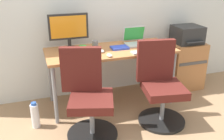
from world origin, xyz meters
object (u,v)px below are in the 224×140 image
office_chair_right (160,87)px  desktop_monitor (69,29)px  coffee_mug (83,49)px  water_bottle_on_floor (35,115)px  open_laptop (136,40)px  printer (187,34)px  office_chair_left (88,98)px  side_cabinet (184,65)px

office_chair_right → desktop_monitor: 1.29m
coffee_mug → water_bottle_on_floor: bearing=-158.3°
desktop_monitor → coffee_mug: desktop_monitor is taller
office_chair_right → open_laptop: bearing=90.8°
office_chair_right → desktop_monitor: (-0.88, 0.76, 0.56)m
printer → open_laptop: (-0.78, -0.00, -0.01)m
open_laptop → coffee_mug: open_laptop is taller
coffee_mug → printer: bearing=6.0°
desktop_monitor → coffee_mug: bearing=-61.9°
water_bottle_on_floor → open_laptop: 1.57m
office_chair_left → office_chair_right: size_ratio=1.00×
office_chair_left → side_cabinet: office_chair_left is taller
office_chair_left → desktop_monitor: bearing=93.0°
water_bottle_on_floor → coffee_mug: size_ratio=3.37×
office_chair_right → side_cabinet: size_ratio=1.38×
water_bottle_on_floor → coffee_mug: (0.62, 0.25, 0.63)m
office_chair_left → coffee_mug: bearing=81.8°
office_chair_right → desktop_monitor: bearing=139.2°
office_chair_right → open_laptop: (-0.01, 0.69, 0.37)m
water_bottle_on_floor → desktop_monitor: (0.51, 0.47, 0.84)m
office_chair_left → office_chair_right: 0.84m
side_cabinet → office_chair_right: bearing=-137.9°
side_cabinet → desktop_monitor: size_ratio=1.42×
printer → desktop_monitor: size_ratio=0.83×
side_cabinet → open_laptop: 0.90m
office_chair_right → printer: office_chair_right is taller
office_chair_left → water_bottle_on_floor: bearing=151.9°
printer → open_laptop: open_laptop is taller
open_laptop → printer: bearing=0.3°
office_chair_left → open_laptop: 1.14m
desktop_monitor → office_chair_left: bearing=-87.0°
printer → coffee_mug: (-1.53, -0.16, -0.02)m
side_cabinet → printer: (-0.00, -0.00, 0.46)m
side_cabinet → water_bottle_on_floor: bearing=-169.2°
coffee_mug → desktop_monitor: bearing=118.1°
side_cabinet → water_bottle_on_floor: size_ratio=2.19×
office_chair_left → open_laptop: open_laptop is taller
office_chair_left → open_laptop: (0.83, 0.70, 0.37)m
printer → water_bottle_on_floor: printer is taller
desktop_monitor → open_laptop: desktop_monitor is taller
office_chair_left → office_chair_right: same height
printer → desktop_monitor: 1.66m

